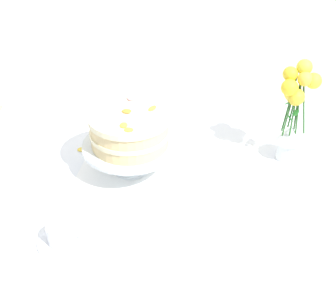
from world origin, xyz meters
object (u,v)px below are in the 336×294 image
object	(u,v)px
dining_table	(193,212)
cake_stand	(130,148)
teacup	(62,236)
flower_vase	(294,113)
layer_cake	(129,129)

from	to	relation	value
dining_table	cake_stand	bearing A→B (deg)	152.77
teacup	flower_vase	bearing A→B (deg)	28.95
layer_cake	flower_vase	bearing A→B (deg)	6.33
flower_vase	teacup	world-z (taller)	flower_vase
layer_cake	flower_vase	distance (m)	0.50
cake_stand	layer_cake	bearing A→B (deg)	44.93
cake_stand	teacup	bearing A→B (deg)	-117.72
dining_table	teacup	bearing A→B (deg)	-148.67
layer_cake	teacup	xyz separation A→B (m)	(-0.16, -0.31, -0.13)
cake_stand	flower_vase	xyz separation A→B (m)	(0.50, 0.06, 0.09)
flower_vase	teacup	size ratio (longest dim) A/B	2.60
dining_table	layer_cake	distance (m)	0.32
flower_vase	layer_cake	bearing A→B (deg)	-173.67
layer_cake	flower_vase	world-z (taller)	flower_vase
cake_stand	teacup	distance (m)	0.36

